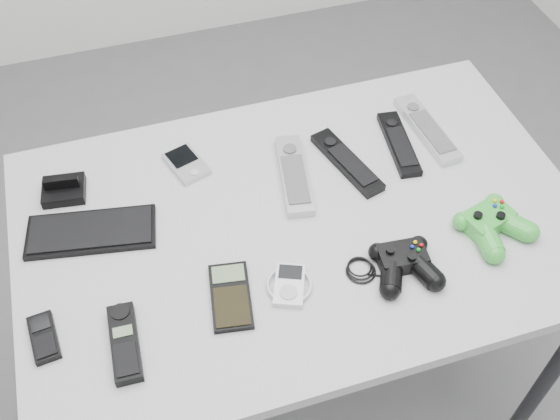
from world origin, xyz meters
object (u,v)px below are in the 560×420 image
object	(u,v)px
controller_black	(404,262)
desk	(301,238)
pda_keyboard	(91,231)
cordless_handset	(125,343)
mp3_player	(289,285)
remote_silver_a	(294,174)
remote_black_b	(399,143)
calculator	(231,296)
mobile_phone	(44,337)
remote_silver_b	(427,128)
pda	(186,164)
remote_black_a	(347,162)
controller_green	(493,223)

from	to	relation	value
controller_black	desk	bearing A→B (deg)	134.62
pda_keyboard	cordless_handset	distance (m)	0.27
mp3_player	pda_keyboard	bearing A→B (deg)	167.20
pda_keyboard	mp3_player	xyz separation A→B (m)	(0.34, -0.24, 0.00)
remote_silver_a	controller_black	distance (m)	0.32
desk	pda_keyboard	bearing A→B (deg)	168.07
remote_black_b	mp3_player	world-z (taller)	remote_black_b
remote_silver_a	controller_black	bearing A→B (deg)	-56.21
cordless_handset	calculator	world-z (taller)	cordless_handset
remote_black_b	calculator	bearing A→B (deg)	-141.66
desk	cordless_handset	size ratio (longest dim) A/B	7.60
remote_silver_a	cordless_handset	bearing A→B (deg)	-133.97
mobile_phone	mp3_player	size ratio (longest dim) A/B	1.07
remote_black_b	remote_silver_b	xyz separation A→B (m)	(0.08, 0.02, 0.00)
cordless_handset	mp3_player	world-z (taller)	cordless_handset
pda_keyboard	pda	bearing A→B (deg)	40.11
mp3_player	remote_black_a	bearing A→B (deg)	73.16
mobile_phone	controller_black	distance (m)	0.67
remote_silver_a	mp3_player	world-z (taller)	remote_silver_a
remote_silver_b	calculator	size ratio (longest dim) A/B	1.57
pda	controller_green	size ratio (longest dim) A/B	0.71
remote_silver_a	mobile_phone	world-z (taller)	remote_silver_a
calculator	mobile_phone	bearing A→B (deg)	-173.29
calculator	pda_keyboard	bearing A→B (deg)	143.94
desk	mobile_phone	world-z (taller)	mobile_phone
remote_silver_a	controller_green	world-z (taller)	controller_green
pda	controller_green	world-z (taller)	controller_green
desk	remote_black_b	xyz separation A→B (m)	(0.28, 0.14, 0.08)
pda	remote_silver_b	world-z (taller)	remote_silver_b
remote_silver_a	cordless_handset	distance (m)	0.51
calculator	controller_green	bearing A→B (deg)	9.18
pda	calculator	size ratio (longest dim) A/B	0.72
pda_keyboard	mobile_phone	distance (m)	0.24
pda_keyboard	controller_green	world-z (taller)	controller_green
cordless_handset	desk	bearing A→B (deg)	27.64
desk	remote_silver_b	bearing A→B (deg)	24.11
pda_keyboard	remote_silver_b	size ratio (longest dim) A/B	1.12
remote_silver_a	controller_green	size ratio (longest dim) A/B	1.54
cordless_handset	pda_keyboard	bearing A→B (deg)	98.04
pda	pda_keyboard	bearing A→B (deg)	-167.58
cordless_handset	mp3_player	bearing A→B (deg)	8.15
remote_black_b	controller_green	distance (m)	0.29
mobile_phone	controller_green	distance (m)	0.88
remote_black_b	mobile_phone	bearing A→B (deg)	-154.43
desk	pda	distance (m)	0.30
pda	mp3_player	xyz separation A→B (m)	(0.12, -0.37, -0.00)
desk	controller_green	bearing A→B (deg)	-22.06
remote_silver_a	remote_black_b	distance (m)	0.26
pda_keyboard	calculator	world-z (taller)	pda_keyboard
calculator	mp3_player	xyz separation A→B (m)	(0.11, -0.01, 0.00)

